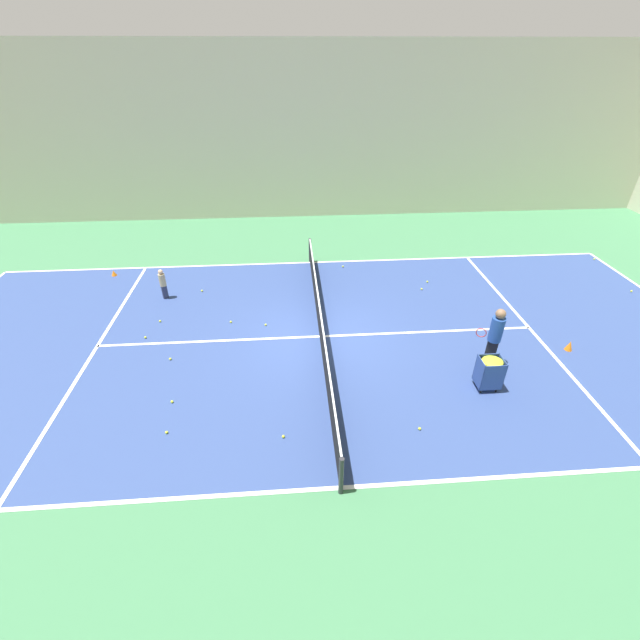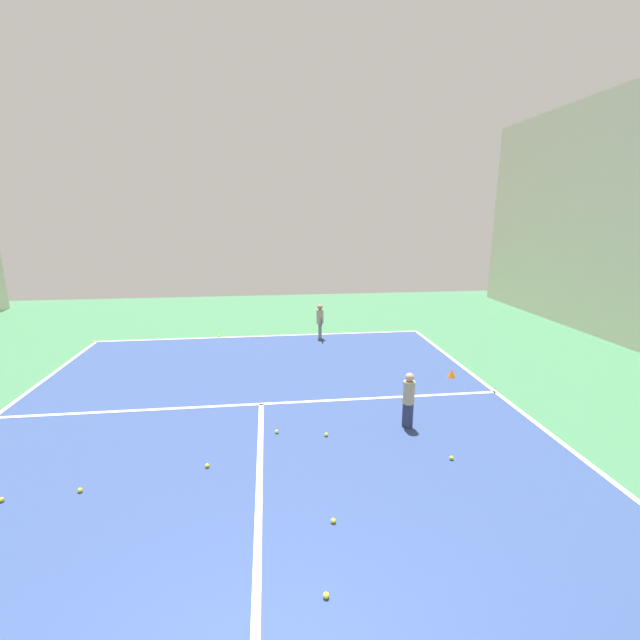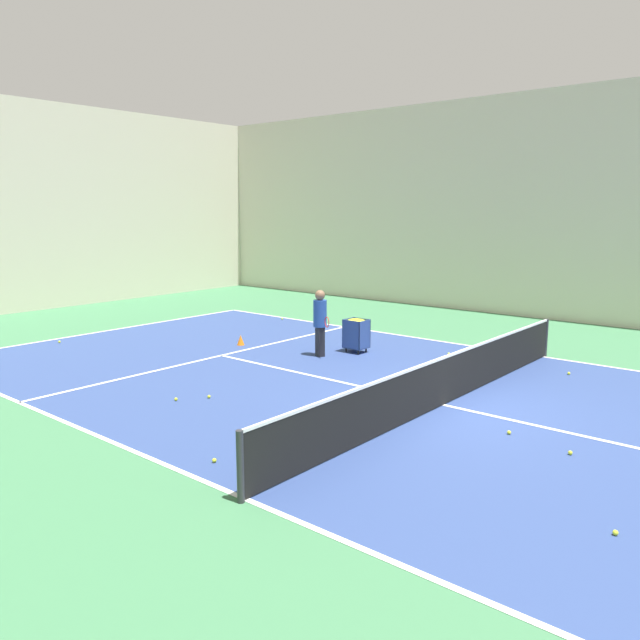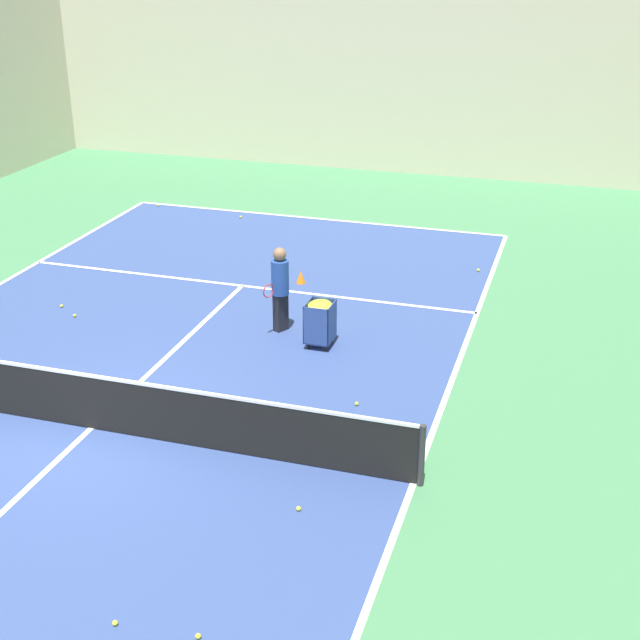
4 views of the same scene
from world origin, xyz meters
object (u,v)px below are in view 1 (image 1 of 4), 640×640
training_cone_0 (114,273)px  child_midcourt (163,282)px  tennis_net (320,322)px  training_cone_1 (569,346)px  coach_at_net (495,333)px  ball_cart (491,368)px

training_cone_0 → child_midcourt: bearing=51.1°
tennis_net → training_cone_1: size_ratio=37.34×
training_cone_0 → training_cone_1: training_cone_1 is taller
training_cone_0 → coach_at_net: bearing=62.4°
ball_cart → training_cone_1: ball_cart is taller
tennis_net → training_cone_1: 7.36m
tennis_net → ball_cart: bearing=57.4°
tennis_net → coach_at_net: coach_at_net is taller
tennis_net → coach_at_net: size_ratio=6.24×
tennis_net → training_cone_0: tennis_net is taller
coach_at_net → training_cone_1: bearing=-142.4°
tennis_net → child_midcourt: size_ratio=9.98×
ball_cart → training_cone_0: 14.00m
tennis_net → child_midcourt: child_midcourt is taller
child_midcourt → training_cone_0: size_ratio=5.15×
training_cone_0 → training_cone_1: bearing=68.1°
tennis_net → training_cone_0: 9.07m
ball_cart → child_midcourt: bearing=-120.1°
child_midcourt → training_cone_1: bearing=-53.2°
tennis_net → child_midcourt: 5.99m
child_midcourt → training_cone_1: size_ratio=3.74×
ball_cart → training_cone_0: ball_cart is taller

